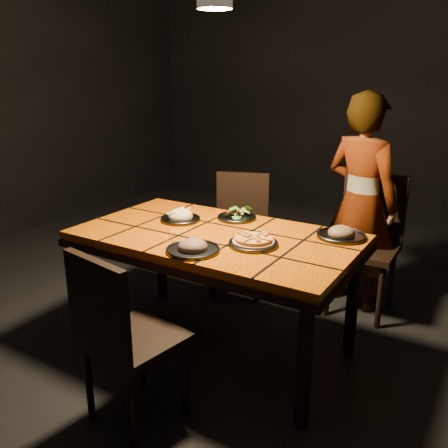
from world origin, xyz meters
The scene contains 11 objects.
room_shell centered at (0.00, 0.00, 1.50)m, with size 6.04×7.04×3.08m.
dining_table centered at (0.00, 0.00, 0.67)m, with size 1.62×0.92×0.75m.
chair_near centered at (-0.01, -0.81, 0.51)m, with size 0.47×0.47×0.90m.
chair_far_left centered at (-0.32, 0.85, 0.52)m, with size 0.53×0.53×0.90m.
chair_far_right centered at (0.61, 1.03, 0.55)m, with size 0.45×0.45×0.97m.
diner centered at (0.53, 1.06, 0.76)m, with size 0.56×0.37×1.53m, color brown.
plate_pizza centered at (0.28, -0.06, 0.77)m, with size 0.27×0.27×0.04m.
plate_pasta centered at (-0.32, 0.09, 0.77)m, with size 0.25×0.25×0.08m.
plate_salad centered at (-0.04, 0.31, 0.78)m, with size 0.25×0.25×0.07m.
plate_mushroom_a centered at (0.06, -0.31, 0.77)m, with size 0.28×0.28×0.09m.
plate_mushroom_b centered at (0.64, 0.31, 0.77)m, with size 0.28×0.28×0.09m.
Camera 1 is at (1.40, -2.18, 1.63)m, focal length 38.00 mm.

